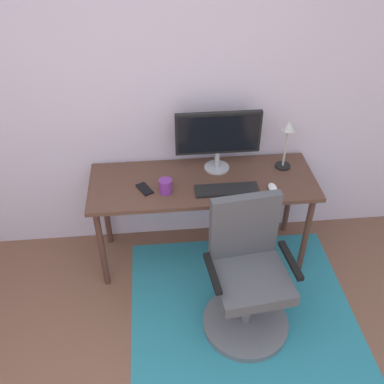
{
  "coord_description": "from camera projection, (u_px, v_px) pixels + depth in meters",
  "views": [
    {
      "loc": [
        0.18,
        -0.59,
        2.54
      ],
      "look_at": [
        0.39,
        1.6,
        0.83
      ],
      "focal_mm": 41.08,
      "sensor_mm": 36.0,
      "label": 1
    }
  ],
  "objects": [
    {
      "name": "desk",
      "position": [
        203.0,
        189.0,
        3.1
      ],
      "size": [
        1.58,
        0.56,
        0.73
      ],
      "color": "brown",
      "rests_on": "ground"
    },
    {
      "name": "area_rug",
      "position": [
        242.0,
        312.0,
        3.05
      ],
      "size": [
        1.53,
        1.46,
        0.01
      ],
      "primitive_type": "cube",
      "color": "teal",
      "rests_on": "ground"
    },
    {
      "name": "monitor",
      "position": [
        218.0,
        135.0,
        3.0
      ],
      "size": [
        0.59,
        0.18,
        0.45
      ],
      "color": "#B2B2B7",
      "rests_on": "desk"
    },
    {
      "name": "wall_back",
      "position": [
        125.0,
        85.0,
        2.94
      ],
      "size": [
        6.0,
        0.1,
        2.6
      ],
      "primitive_type": "cube",
      "color": "silver",
      "rests_on": "ground"
    },
    {
      "name": "desk_lamp",
      "position": [
        287.0,
        137.0,
        3.03
      ],
      "size": [
        0.11,
        0.11,
        0.37
      ],
      "color": "black",
      "rests_on": "desk"
    },
    {
      "name": "office_chair",
      "position": [
        247.0,
        283.0,
        2.78
      ],
      "size": [
        0.57,
        0.57,
        0.96
      ],
      "rotation": [
        0.0,
        0.0,
        0.12
      ],
      "color": "slate",
      "rests_on": "ground"
    },
    {
      "name": "cell_phone",
      "position": [
        145.0,
        189.0,
        2.97
      ],
      "size": [
        0.12,
        0.16,
        0.01
      ],
      "primitive_type": "cube",
      "rotation": [
        0.0,
        0.0,
        0.48
      ],
      "color": "black",
      "rests_on": "desk"
    },
    {
      "name": "computer_mouse",
      "position": [
        273.0,
        188.0,
        2.96
      ],
      "size": [
        0.06,
        0.1,
        0.03
      ],
      "primitive_type": "ellipsoid",
      "color": "white",
      "rests_on": "desk"
    },
    {
      "name": "keyboard",
      "position": [
        227.0,
        190.0,
        2.95
      ],
      "size": [
        0.43,
        0.13,
        0.02
      ],
      "primitive_type": "cube",
      "color": "black",
      "rests_on": "desk"
    },
    {
      "name": "coffee_cup",
      "position": [
        166.0,
        186.0,
        2.92
      ],
      "size": [
        0.09,
        0.09,
        0.1
      ],
      "primitive_type": "cylinder",
      "color": "#742F8A",
      "rests_on": "desk"
    }
  ]
}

